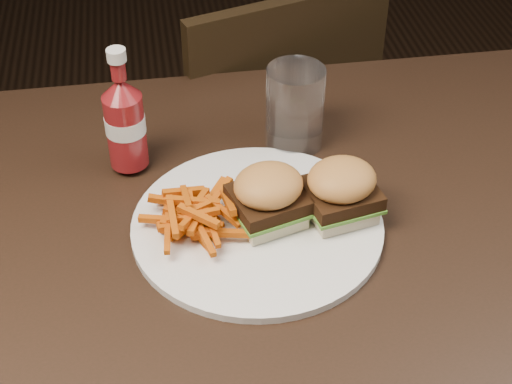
{
  "coord_description": "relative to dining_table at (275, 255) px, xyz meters",
  "views": [
    {
      "loc": [
        -0.13,
        -0.67,
        1.4
      ],
      "look_at": [
        -0.02,
        0.04,
        0.8
      ],
      "focal_mm": 55.0,
      "sensor_mm": 36.0,
      "label": 1
    }
  ],
  "objects": [
    {
      "name": "fries_pile",
      "position": [
        -0.09,
        0.03,
        0.05
      ],
      "size": [
        0.11,
        0.11,
        0.04
      ],
      "primitive_type": null,
      "rotation": [
        0.0,
        0.0,
        0.03
      ],
      "color": "#AB3F0E",
      "rests_on": "plate"
    },
    {
      "name": "sandwich_half_a",
      "position": [
        -0.0,
        0.03,
        0.04
      ],
      "size": [
        0.09,
        0.09,
        0.02
      ],
      "primitive_type": "cube",
      "rotation": [
        0.0,
        0.0,
        0.29
      ],
      "color": "#F3EBBF",
      "rests_on": "plate"
    },
    {
      "name": "sandwich_half_b",
      "position": [
        0.08,
        0.03,
        0.04
      ],
      "size": [
        0.09,
        0.08,
        0.02
      ],
      "primitive_type": "cube",
      "rotation": [
        0.0,
        0.0,
        0.2
      ],
      "color": "beige",
      "rests_on": "plate"
    },
    {
      "name": "ketchup_bottle",
      "position": [
        -0.17,
        0.18,
        0.08
      ],
      "size": [
        0.06,
        0.06,
        0.1
      ],
      "primitive_type": "cylinder",
      "rotation": [
        0.0,
        0.0,
        0.22
      ],
      "color": "maroon",
      "rests_on": "dining_table"
    },
    {
      "name": "plate",
      "position": [
        -0.02,
        0.03,
        0.03
      ],
      "size": [
        0.31,
        0.31,
        0.01
      ],
      "primitive_type": "cylinder",
      "color": "white",
      "rests_on": "dining_table"
    },
    {
      "name": "chair_far",
      "position": [
        0.05,
        0.62,
        -0.3
      ],
      "size": [
        0.48,
        0.48,
        0.04
      ],
      "primitive_type": "cube",
      "rotation": [
        0.0,
        0.0,
        3.45
      ],
      "color": "black",
      "rests_on": "ground"
    },
    {
      "name": "tumbler",
      "position": [
        0.06,
        0.2,
        0.08
      ],
      "size": [
        0.1,
        0.1,
        0.12
      ],
      "primitive_type": "cylinder",
      "rotation": [
        0.0,
        0.0,
        -0.26
      ],
      "color": "white",
      "rests_on": "dining_table"
    },
    {
      "name": "dining_table",
      "position": [
        0.0,
        0.0,
        0.0
      ],
      "size": [
        1.2,
        0.8,
        0.04
      ],
      "primitive_type": "cube",
      "color": "black",
      "rests_on": "ground"
    }
  ]
}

